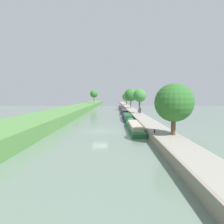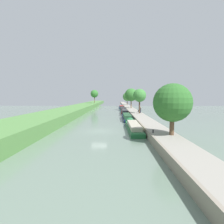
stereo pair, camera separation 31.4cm
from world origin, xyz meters
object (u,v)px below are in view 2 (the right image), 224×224
at_px(narrowboat_green, 133,126).
at_px(narrowboat_maroon, 124,112).
at_px(narrowboat_navy, 127,117).
at_px(narrowboat_teal, 122,109).
at_px(mooring_bollard_far, 124,105).
at_px(narrowboat_blue, 121,107).
at_px(mooring_bollard_near, 153,131).
at_px(person_walking, 141,110).
at_px(park_bench, 139,110).

relative_size(narrowboat_green, narrowboat_maroon, 0.90).
bearing_deg(narrowboat_navy, narrowboat_green, -88.98).
relative_size(narrowboat_teal, mooring_bollard_far, 31.96).
bearing_deg(narrowboat_blue, mooring_bollard_far, 74.07).
height_order(mooring_bollard_near, mooring_bollard_far, same).
relative_size(person_walking, mooring_bollard_far, 3.69).
bearing_deg(narrowboat_green, person_walking, 78.82).
xyz_separation_m(narrowboat_green, mooring_bollard_near, (1.72, -8.16, 0.73)).
bearing_deg(park_bench, narrowboat_navy, -111.86).
bearing_deg(narrowboat_green, mooring_bollard_near, -78.11).
distance_m(mooring_bollard_near, park_bench, 33.29).
distance_m(narrowboat_teal, mooring_bollard_near, 52.07).
height_order(narrowboat_blue, person_walking, person_walking).
xyz_separation_m(person_walking, mooring_bollard_far, (-2.37, 43.72, -0.65)).
relative_size(narrowboat_blue, mooring_bollard_near, 29.75).
height_order(narrowboat_blue, park_bench, park_bench).
xyz_separation_m(narrowboat_maroon, narrowboat_teal, (-0.03, 15.17, 0.00)).
distance_m(person_walking, mooring_bollard_far, 43.79).
bearing_deg(person_walking, narrowboat_navy, -122.99).
distance_m(narrowboat_green, mooring_bollard_near, 8.37).
relative_size(narrowboat_green, park_bench, 9.37).
relative_size(narrowboat_navy, mooring_bollard_far, 30.40).
bearing_deg(narrowboat_blue, narrowboat_green, -89.99).
bearing_deg(narrowboat_green, mooring_bollard_far, 88.47).
bearing_deg(mooring_bollard_near, narrowboat_navy, 95.07).
xyz_separation_m(narrowboat_green, narrowboat_teal, (-0.07, 43.87, 0.07)).
distance_m(narrowboat_teal, park_bench, 19.32).
height_order(narrowboat_green, narrowboat_blue, narrowboat_blue).
bearing_deg(mooring_bollard_near, narrowboat_maroon, 92.73).
relative_size(person_walking, park_bench, 1.11).
bearing_deg(mooring_bollard_far, narrowboat_green, -91.53).
bearing_deg(narrowboat_blue, mooring_bollard_near, -88.51).
height_order(narrowboat_maroon, mooring_bollard_near, mooring_bollard_near).
xyz_separation_m(narrowboat_navy, park_bench, (4.43, 11.04, 0.79)).
xyz_separation_m(person_walking, mooring_bollard_near, (-2.37, -28.85, -0.65)).
bearing_deg(narrowboat_navy, person_walking, 57.01).
height_order(narrowboat_maroon, narrowboat_teal, narrowboat_teal).
height_order(mooring_bollard_near, park_bench, park_bench).
bearing_deg(narrowboat_teal, narrowboat_blue, 89.77).
relative_size(narrowboat_green, mooring_bollard_far, 31.22).
distance_m(narrowboat_navy, park_bench, 11.92).
distance_m(narrowboat_maroon, park_bench, 5.64).
bearing_deg(narrowboat_blue, park_bench, -82.83).
bearing_deg(mooring_bollard_near, narrowboat_teal, 91.97).
height_order(narrowboat_green, narrowboat_maroon, narrowboat_maroon).
distance_m(narrowboat_navy, mooring_bollard_near, 22.26).
height_order(narrowboat_blue, mooring_bollard_near, mooring_bollard_near).
bearing_deg(narrowboat_green, park_bench, 80.53).
bearing_deg(narrowboat_teal, narrowboat_navy, -90.34).
height_order(narrowboat_green, park_bench, park_bench).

